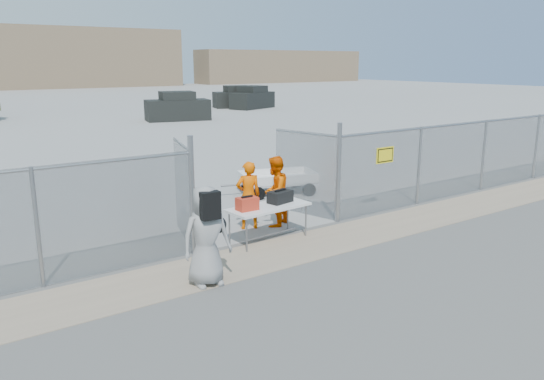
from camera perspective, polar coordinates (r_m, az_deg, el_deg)
ground at (r=10.85m, az=6.08°, el=-7.72°), size 160.00×160.00×0.00m
tarmac_inside at (r=50.21m, az=-27.25°, el=7.67°), size 160.00×80.00×0.01m
dirt_strip at (r=11.57m, az=2.84°, el=-6.23°), size 44.00×1.60×0.01m
chain_link_fence at (r=12.03m, az=-0.00°, el=0.00°), size 40.00×0.20×2.20m
folding_table at (r=11.92m, az=-0.37°, el=-3.59°), size 1.96×0.94×0.81m
orange_bag at (r=11.46m, az=-2.69°, el=-1.48°), size 0.45×0.30×0.28m
black_duffel at (r=12.05m, az=0.89°, el=-0.73°), size 0.62×0.44×0.27m
security_worker_left at (r=12.65m, az=-2.56°, el=-0.60°), size 0.69×0.56×1.66m
security_worker_right at (r=12.87m, az=0.32°, el=-0.16°), size 1.06×0.98×1.73m
visitor at (r=9.53m, az=-7.09°, el=-4.92°), size 0.94×0.65×1.84m
utility_trailer at (r=16.21m, az=0.59°, el=0.87°), size 3.23×2.29×0.71m
parked_vehicle_near at (r=37.16m, az=-10.13°, el=8.84°), size 4.56×2.80×1.92m
parked_vehicle_mid at (r=47.09m, az=-3.72°, el=9.96°), size 4.45×2.86×1.86m
parked_vehicle_far at (r=46.07m, az=-2.13°, el=9.91°), size 4.56×3.28×1.88m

